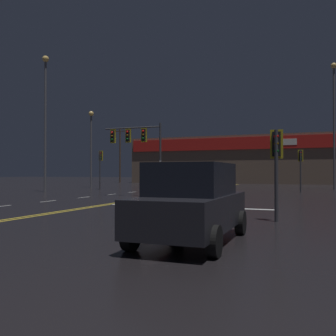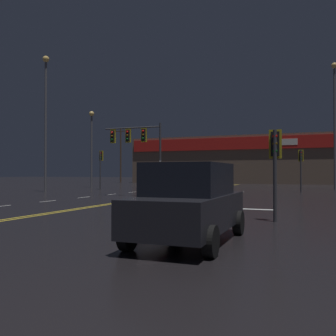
# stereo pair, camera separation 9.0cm
# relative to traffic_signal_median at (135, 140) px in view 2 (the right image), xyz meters

# --- Properties ---
(ground_plane) EXTENTS (200.00, 200.00, 0.00)m
(ground_plane) POSITION_rel_traffic_signal_median_xyz_m (1.69, -0.58, -3.96)
(ground_plane) COLOR black
(road_markings) EXTENTS (12.89, 60.00, 0.01)m
(road_markings) POSITION_rel_traffic_signal_median_xyz_m (2.42, -1.58, -3.96)
(road_markings) COLOR gold
(road_markings) RESTS_ON ground
(traffic_signal_median) EXTENTS (4.39, 0.36, 5.08)m
(traffic_signal_median) POSITION_rel_traffic_signal_median_xyz_m (0.00, 0.00, 0.00)
(traffic_signal_median) COLOR #38383D
(traffic_signal_median) RESTS_ON ground
(traffic_signal_corner_northeast) EXTENTS (0.42, 0.36, 3.59)m
(traffic_signal_corner_northeast) POSITION_rel_traffic_signal_median_xyz_m (10.71, 9.72, -1.32)
(traffic_signal_corner_northeast) COLOR #38383D
(traffic_signal_corner_northeast) RESTS_ON ground
(traffic_signal_corner_northwest) EXTENTS (0.42, 0.36, 3.84)m
(traffic_signal_corner_northwest) POSITION_rel_traffic_signal_median_xyz_m (-8.02, 8.49, -1.14)
(traffic_signal_corner_northwest) COLOR #38383D
(traffic_signal_corner_northwest) RESTS_ON ground
(traffic_signal_corner_southeast) EXTENTS (0.42, 0.36, 3.13)m
(traffic_signal_corner_southeast) POSITION_rel_traffic_signal_median_xyz_m (10.51, -10.50, -1.67)
(traffic_signal_corner_southeast) COLOR #38383D
(traffic_signal_corner_southeast) RESTS_ON ground
(streetlight_near_left) EXTENTS (0.56, 0.56, 12.34)m
(streetlight_near_left) POSITION_rel_traffic_signal_median_xyz_m (13.62, 15.86, 3.63)
(streetlight_near_left) COLOR #59595E
(streetlight_near_left) RESTS_ON ground
(streetlight_median_approach) EXTENTS (0.56, 0.56, 11.73)m
(streetlight_median_approach) POSITION_rel_traffic_signal_median_xyz_m (-9.75, 2.38, 3.31)
(streetlight_median_approach) COLOR #59595E
(streetlight_median_approach) RESTS_ON ground
(streetlight_far_right) EXTENTS (0.56, 0.56, 8.48)m
(streetlight_far_right) POSITION_rel_traffic_signal_median_xyz_m (-11.23, 11.79, 1.54)
(streetlight_far_right) COLOR #59595E
(streetlight_far_right) RESTS_ON ground
(parked_car) EXTENTS (2.03, 4.31, 1.88)m
(parked_car) POSITION_rel_traffic_signal_median_xyz_m (8.96, -15.14, -3.01)
(parked_car) COLOR black
(parked_car) RESTS_ON ground
(building_backdrop) EXTENTS (36.08, 10.23, 7.30)m
(building_backdrop) POSITION_rel_traffic_signal_median_xyz_m (1.69, 36.90, -0.30)
(building_backdrop) COLOR brown
(building_backdrop) RESTS_ON ground
(utility_pole_row) EXTENTS (45.28, 0.26, 12.75)m
(utility_pole_row) POSITION_rel_traffic_signal_median_xyz_m (5.72, 32.76, 1.89)
(utility_pole_row) COLOR #4C3828
(utility_pole_row) RESTS_ON ground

